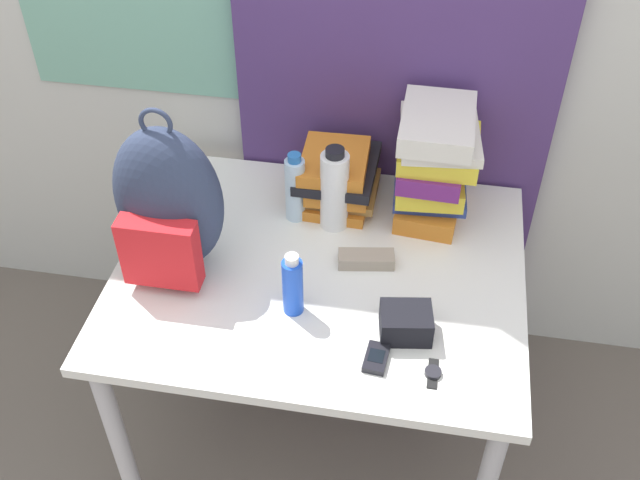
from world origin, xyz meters
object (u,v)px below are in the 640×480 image
book_stack_left (337,178)px  wristwatch (433,373)px  sunglasses_case (366,259)px  backpack (168,205)px  book_stack_center (434,162)px  cell_phone (376,358)px  sports_bottle (334,190)px  water_bottle (295,188)px  camera_pouch (406,323)px  sunscreen_bottle (293,285)px

book_stack_left → wristwatch: book_stack_left is taller
sunglasses_case → wristwatch: bearing=-59.6°
backpack → book_stack_left: bearing=42.3°
book_stack_center → cell_phone: (-0.08, -0.58, -0.17)m
book_stack_center → sports_bottle: size_ratio=1.29×
water_bottle → book_stack_left: bearing=42.7°
cell_phone → camera_pouch: size_ratio=0.67×
backpack → cell_phone: (0.57, -0.24, -0.20)m
book_stack_left → wristwatch: 0.69m
book_stack_left → cell_phone: bearing=-72.3°
camera_pouch → backpack: bearing=167.3°
book_stack_left → sunglasses_case: (0.12, -0.26, -0.06)m
book_stack_left → camera_pouch: (0.25, -0.49, -0.04)m
sports_bottle → sunscreen_bottle: sports_bottle is taller
book_stack_center → sunglasses_case: (-0.15, -0.26, -0.16)m
cell_phone → wristwatch: bearing=-7.8°
cell_phone → sports_bottle: bearing=110.5°
sports_bottle → backpack: bearing=-148.7°
sunglasses_case → book_stack_center: bearing=59.7°
sunscreen_bottle → cell_phone: (0.23, -0.13, -0.08)m
cell_phone → backpack: bearing=157.2°
book_stack_left → book_stack_center: (0.27, -0.00, 0.09)m
book_stack_center → camera_pouch: bearing=-93.0°
book_stack_center → sunscreen_bottle: size_ratio=1.81×
sports_bottle → sunglasses_case: (0.11, -0.15, -0.11)m
wristwatch → book_stack_center: bearing=94.8°
backpack → book_stack_center: 0.74m
book_stack_left → sports_bottle: sports_bottle is taller
book_stack_center → camera_pouch: book_stack_center is taller
book_stack_center → backpack: bearing=-152.3°
sunglasses_case → wristwatch: (0.20, -0.34, -0.01)m
water_bottle → sunscreen_bottle: 0.37m
book_stack_center → cell_phone: size_ratio=3.58×
book_stack_center → wristwatch: (0.05, -0.60, -0.17)m
backpack → wristwatch: backpack is taller
sunglasses_case → camera_pouch: (0.12, -0.23, 0.02)m
backpack → camera_pouch: backpack is taller
book_stack_left → water_bottle: bearing=-137.3°
camera_pouch → wristwatch: 0.14m
backpack → sports_bottle: backpack is taller
book_stack_center → sunscreen_bottle: (-0.31, -0.45, -0.09)m
book_stack_center → sports_bottle: 0.29m
cell_phone → camera_pouch: bearing=58.3°
sunscreen_bottle → camera_pouch: 0.29m
book_stack_left → camera_pouch: bearing=-63.3°
sunscreen_bottle → cell_phone: bearing=-29.3°
sports_bottle → cell_phone: bearing=-69.5°
book_stack_center → water_bottle: book_stack_center is taller
sunscreen_bottle → sunglasses_case: bearing=50.8°
sports_bottle → book_stack_center: bearing=22.0°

